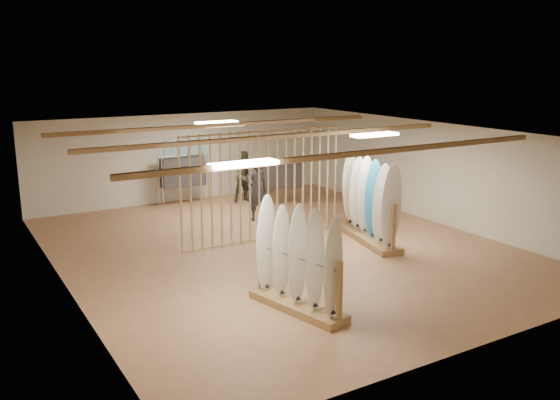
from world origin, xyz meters
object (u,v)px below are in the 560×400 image
rack_left (298,275)px  rack_right (369,214)px  shopper_a (257,186)px  shopper_b (245,173)px  clothing_rack_a (183,172)px  clothing_rack_b (282,176)px

rack_left → rack_right: 4.65m
rack_left → shopper_a: bearing=55.2°
rack_left → rack_right: bearing=22.2°
rack_left → shopper_b: rack_left is taller
rack_right → shopper_a: (-1.42, 3.24, 0.27)m
clothing_rack_a → clothing_rack_b: size_ratio=1.14×
clothing_rack_b → rack_right: bearing=-69.2°
rack_left → clothing_rack_a: rack_left is taller
rack_right → shopper_b: rack_right is taller
rack_left → shopper_a: 6.38m
clothing_rack_a → clothing_rack_b: clothing_rack_a is taller
shopper_b → rack_right: bearing=-80.6°
clothing_rack_b → shopper_a: size_ratio=0.71×
shopper_a → clothing_rack_a: bearing=-67.1°
rack_right → clothing_rack_a: 6.57m
rack_left → rack_right: rack_right is taller
clothing_rack_a → shopper_a: shopper_a is taller
clothing_rack_b → shopper_a: (-1.61, -1.31, 0.07)m
clothing_rack_a → shopper_a: 3.02m
clothing_rack_a → rack_left: bearing=-97.9°
clothing_rack_a → shopper_b: 1.97m
shopper_b → clothing_rack_b: bearing=-43.3°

